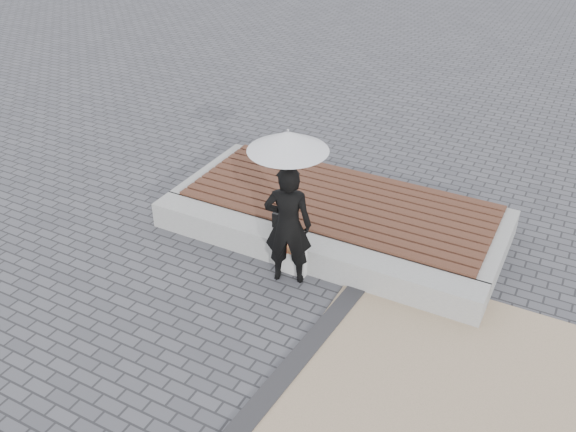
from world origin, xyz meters
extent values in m
plane|color=#4A4A4F|center=(0.00, 0.00, 0.00)|extent=(80.00, 80.00, 0.00)
cube|color=#2B2B2D|center=(0.75, -0.50, 0.02)|extent=(0.61, 5.20, 0.04)
cube|color=#AEAFA9|center=(0.00, 1.60, 0.20)|extent=(5.00, 0.45, 0.40)
cube|color=gray|center=(0.00, 2.80, 0.20)|extent=(5.00, 2.00, 0.40)
imported|color=black|center=(-0.05, 1.19, 0.86)|extent=(0.73, 0.59, 1.72)
cylinder|color=#A9A9AD|center=(-0.05, 1.19, 1.43)|extent=(0.02, 0.02, 1.00)
cone|color=silver|center=(-0.05, 1.19, 2.06)|extent=(1.00, 1.00, 0.25)
sphere|color=#A9A9AD|center=(-0.05, 1.19, 2.20)|extent=(0.03, 0.03, 0.03)
cube|color=black|center=(-0.40, 1.73, 0.52)|extent=(0.33, 0.13, 0.23)
cube|color=silver|center=(-0.05, 1.35, 0.20)|extent=(0.38, 0.16, 0.40)
cube|color=red|center=(-0.05, 1.30, 0.41)|extent=(0.31, 0.24, 0.01)
camera|label=1|loc=(3.07, -4.71, 5.16)|focal=38.21mm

